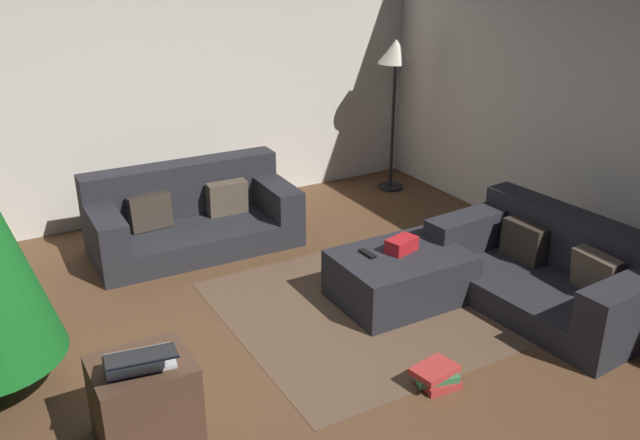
{
  "coord_description": "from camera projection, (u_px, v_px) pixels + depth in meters",
  "views": [
    {
      "loc": [
        -1.5,
        -3.14,
        2.58
      ],
      "look_at": [
        0.64,
        0.61,
        0.75
      ],
      "focal_mm": 38.28,
      "sensor_mm": 36.0,
      "label": 1
    }
  ],
  "objects": [
    {
      "name": "ground_plane",
      "position": [
        279.0,
        385.0,
        4.2
      ],
      "size": [
        6.4,
        6.4,
        0.0
      ],
      "primitive_type": "plane",
      "color": "brown"
    },
    {
      "name": "rear_partition",
      "position": [
        121.0,
        85.0,
        6.21
      ],
      "size": [
        6.4,
        0.12,
        2.6
      ],
      "primitive_type": "cube",
      "color": "silver",
      "rests_on": "ground_plane"
    },
    {
      "name": "couch_left",
      "position": [
        191.0,
        216.0,
        6.01
      ],
      "size": [
        1.78,
        0.89,
        0.7
      ],
      "rotation": [
        0.0,
        0.0,
        3.12
      ],
      "color": "#26262B",
      "rests_on": "ground_plane"
    },
    {
      "name": "couch_right",
      "position": [
        552.0,
        271.0,
        5.07
      ],
      "size": [
        1.05,
        1.7,
        0.65
      ],
      "rotation": [
        0.0,
        0.0,
        1.65
      ],
      "color": "#26262B",
      "rests_on": "ground_plane"
    },
    {
      "name": "ottoman",
      "position": [
        400.0,
        276.0,
        5.14
      ],
      "size": [
        0.97,
        0.71,
        0.38
      ],
      "primitive_type": "cube",
      "color": "#26262B",
      "rests_on": "ground_plane"
    },
    {
      "name": "gift_box",
      "position": [
        402.0,
        245.0,
        5.08
      ],
      "size": [
        0.26,
        0.2,
        0.11
      ],
      "primitive_type": "cube",
      "rotation": [
        0.0,
        0.0,
        0.25
      ],
      "color": "red",
      "rests_on": "ottoman"
    },
    {
      "name": "tv_remote",
      "position": [
        367.0,
        254.0,
        5.04
      ],
      "size": [
        0.06,
        0.16,
        0.02
      ],
      "primitive_type": "cube",
      "rotation": [
        0.0,
        0.0,
        0.05
      ],
      "color": "black",
      "rests_on": "ottoman"
    },
    {
      "name": "side_table",
      "position": [
        145.0,
        401.0,
        3.67
      ],
      "size": [
        0.52,
        0.44,
        0.49
      ],
      "primitive_type": "cube",
      "color": "#4C3323",
      "rests_on": "ground_plane"
    },
    {
      "name": "laptop",
      "position": [
        140.0,
        359.0,
        3.51
      ],
      "size": [
        0.41,
        0.42,
        0.17
      ],
      "color": "silver",
      "rests_on": "side_table"
    },
    {
      "name": "book_stack",
      "position": [
        436.0,
        376.0,
        4.18
      ],
      "size": [
        0.3,
        0.24,
        0.13
      ],
      "color": "#B7332D",
      "rests_on": "ground_plane"
    },
    {
      "name": "corner_lamp",
      "position": [
        395.0,
        63.0,
        6.94
      ],
      "size": [
        0.36,
        0.36,
        1.59
      ],
      "color": "black",
      "rests_on": "ground_plane"
    },
    {
      "name": "area_rug",
      "position": [
        399.0,
        298.0,
        5.21
      ],
      "size": [
        2.6,
        2.0,
        0.01
      ],
      "primitive_type": "cube",
      "color": "brown",
      "rests_on": "ground_plane"
    }
  ]
}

